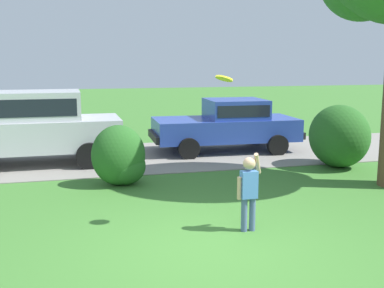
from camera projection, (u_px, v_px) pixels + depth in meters
The scene contains 8 objects.
ground_plane at pixel (209, 250), 7.01m from camera, with size 80.00×80.00×0.00m, color #3D752D.
driveway_strip at pixel (140, 157), 13.63m from camera, with size 28.00×4.40×0.02m, color gray.
shrub_near_tree at pixel (120, 159), 10.55m from camera, with size 1.18×0.95×1.33m.
shrub_centre_left at pixel (339, 136), 12.28m from camera, with size 1.46×1.71×1.60m.
parked_sedan at pixel (228, 123), 14.39m from camera, with size 4.46×2.21×1.56m.
parked_suv at pixel (32, 124), 12.49m from camera, with size 4.72×2.13×1.92m.
child_thrower at pixel (249, 188), 7.66m from camera, with size 0.45×0.27×1.29m.
frisbee at pixel (224, 78), 7.53m from camera, with size 0.29×0.28×0.15m.
Camera 1 is at (-1.88, -6.37, 2.73)m, focal length 45.18 mm.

